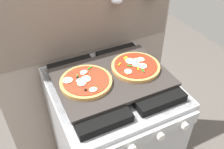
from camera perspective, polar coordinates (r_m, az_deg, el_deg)
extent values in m
cube|color=gray|center=(1.52, -5.56, 2.65)|extent=(1.10, 0.03, 1.55)
cube|color=gray|center=(1.32, -6.32, 15.59)|extent=(1.08, 0.00, 0.56)
ellipsoid|color=silver|center=(1.35, 1.11, 16.88)|extent=(0.07, 0.06, 0.04)
cube|color=#B7BABF|center=(1.54, 0.00, -14.61)|extent=(0.60, 0.60, 0.86)
cube|color=black|center=(1.22, 0.00, -2.64)|extent=(0.59, 0.59, 0.01)
cube|color=black|center=(1.17, -6.21, -3.65)|extent=(0.24, 0.51, 0.04)
cube|color=black|center=(1.26, 5.74, 0.11)|extent=(0.24, 0.51, 0.04)
cube|color=#B7BABF|center=(1.08, 7.45, -14.59)|extent=(0.58, 0.02, 0.07)
cylinder|color=silver|center=(1.05, 4.69, -16.84)|extent=(0.04, 0.02, 0.04)
cylinder|color=silver|center=(1.10, 11.23, -13.95)|extent=(0.04, 0.02, 0.04)
cylinder|color=silver|center=(1.16, 16.57, -11.40)|extent=(0.04, 0.02, 0.04)
cube|color=#2D2826|center=(1.19, 0.00, -0.68)|extent=(0.54, 0.38, 0.02)
cylinder|color=#C18947|center=(1.14, -6.05, -1.69)|extent=(0.24, 0.24, 0.02)
cylinder|color=#B72D19|center=(1.14, -6.09, -1.26)|extent=(0.21, 0.21, 0.00)
ellipsoid|color=beige|center=(1.13, -6.08, -1.01)|extent=(0.05, 0.05, 0.01)
ellipsoid|color=beige|center=(1.17, -6.55, 0.59)|extent=(0.04, 0.03, 0.01)
ellipsoid|color=beige|center=(1.17, -6.69, 0.31)|extent=(0.03, 0.02, 0.01)
ellipsoid|color=beige|center=(1.12, -6.90, -1.60)|extent=(0.04, 0.03, 0.01)
ellipsoid|color=beige|center=(1.13, -7.50, -1.40)|extent=(0.04, 0.03, 0.01)
ellipsoid|color=beige|center=(1.11, -7.04, -2.06)|extent=(0.04, 0.04, 0.01)
ellipsoid|color=beige|center=(1.07, -4.39, -3.51)|extent=(0.04, 0.03, 0.01)
ellipsoid|color=beige|center=(1.14, -10.29, -1.30)|extent=(0.05, 0.05, 0.01)
cube|color=red|center=(1.14, -6.11, -0.67)|extent=(0.02, 0.02, 0.00)
cube|color=red|center=(1.13, -7.48, -1.28)|extent=(0.02, 0.02, 0.00)
cube|color=#19721E|center=(1.15, -8.07, -0.43)|extent=(0.02, 0.03, 0.00)
sphere|color=black|center=(1.07, -6.20, -3.52)|extent=(0.01, 0.01, 0.01)
sphere|color=black|center=(1.14, -8.06, -0.66)|extent=(0.01, 0.01, 0.01)
cube|color=#19721E|center=(1.20, -5.21, 1.52)|extent=(0.02, 0.02, 0.00)
cylinder|color=#C18947|center=(1.23, 5.52, 1.82)|extent=(0.24, 0.24, 0.02)
cylinder|color=#AD2614|center=(1.23, 5.55, 2.24)|extent=(0.21, 0.21, 0.00)
ellipsoid|color=beige|center=(1.23, 5.58, 2.58)|extent=(0.04, 0.04, 0.01)
ellipsoid|color=beige|center=(1.26, 6.78, 3.52)|extent=(0.04, 0.04, 0.01)
ellipsoid|color=beige|center=(1.25, 4.09, 3.31)|extent=(0.04, 0.04, 0.01)
ellipsoid|color=beige|center=(1.17, 3.80, 0.73)|extent=(0.04, 0.04, 0.01)
ellipsoid|color=beige|center=(1.25, 5.80, 3.34)|extent=(0.04, 0.04, 0.01)
ellipsoid|color=beige|center=(1.21, 7.10, 2.01)|extent=(0.05, 0.05, 0.01)
ellipsoid|color=beige|center=(1.22, 5.57, 2.36)|extent=(0.04, 0.03, 0.01)
ellipsoid|color=beige|center=(1.24, 4.37, 3.09)|extent=(0.05, 0.04, 0.01)
ellipsoid|color=beige|center=(1.25, 6.50, 3.38)|extent=(0.03, 0.03, 0.01)
cube|color=gold|center=(1.20, 6.08, 1.37)|extent=(0.02, 0.03, 0.00)
cube|color=#19721E|center=(1.26, 3.95, 3.61)|extent=(0.02, 0.02, 0.00)
cube|color=gold|center=(1.27, 3.11, 4.00)|extent=(0.03, 0.01, 0.00)
cube|color=gold|center=(1.16, 3.36, 0.33)|extent=(0.01, 0.02, 0.00)
cube|color=#19721E|center=(1.21, 4.04, 2.06)|extent=(0.02, 0.02, 0.00)
cube|color=#19721E|center=(1.19, 7.22, 0.89)|extent=(0.01, 0.02, 0.00)
cube|color=gold|center=(1.22, 1.74, 2.42)|extent=(0.02, 0.02, 0.00)
cube|color=gold|center=(1.26, 3.29, 3.68)|extent=(0.03, 0.01, 0.00)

